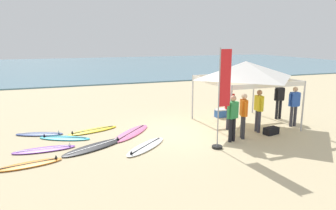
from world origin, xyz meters
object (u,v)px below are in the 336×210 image
at_px(canopy_tent, 245,70).
at_px(surfboard_black, 95,147).
at_px(person_red, 230,106).
at_px(person_green, 233,115).
at_px(surfboard_white, 146,146).
at_px(person_blue, 294,104).
at_px(person_orange, 243,113).
at_px(banner_flag, 222,103).
at_px(person_black, 279,98).
at_px(surfboard_purple, 44,149).
at_px(surfboard_yellow, 93,130).
at_px(surfboard_pink, 131,133).
at_px(surfboard_orange, 30,164).
at_px(person_yellow, 259,108).
at_px(surfboard_navy, 40,134).
at_px(cooler_box, 220,113).
at_px(surfboard_cyan, 64,138).
at_px(gear_bag_near_tent, 271,131).

xyz_separation_m(canopy_tent, surfboard_black, (-6.47, -0.81, -2.35)).
bearing_deg(person_red, person_green, -117.12).
relative_size(surfboard_white, person_blue, 1.19).
bearing_deg(person_orange, banner_flag, -154.41).
bearing_deg(person_blue, person_black, 78.71).
relative_size(person_orange, person_blue, 1.00).
distance_m(surfboard_black, surfboard_purple, 1.64).
xyz_separation_m(surfboard_black, surfboard_white, (1.67, -0.57, 0.00)).
distance_m(surfboard_yellow, person_red, 5.66).
bearing_deg(surfboard_pink, person_red, -10.58).
bearing_deg(surfboard_yellow, surfboard_orange, -126.86).
height_order(surfboard_yellow, person_yellow, person_yellow).
xyz_separation_m(surfboard_navy, person_green, (6.62, -3.26, 0.95)).
bearing_deg(surfboard_purple, surfboard_black, -11.01).
xyz_separation_m(surfboard_pink, surfboard_yellow, (-1.39, 0.87, 0.00)).
bearing_deg(surfboard_navy, cooler_box, 0.35).
distance_m(canopy_tent, person_green, 2.86).
relative_size(surfboard_orange, cooler_box, 3.85).
relative_size(surfboard_black, surfboard_white, 1.22).
bearing_deg(cooler_box, surfboard_pink, -166.02).
height_order(surfboard_cyan, person_blue, person_blue).
bearing_deg(person_green, person_blue, 13.65).
height_order(person_yellow, person_black, same).
xyz_separation_m(canopy_tent, person_blue, (1.84, -0.99, -1.40)).
distance_m(surfboard_orange, person_green, 6.85).
bearing_deg(person_red, surfboard_yellow, 163.26).
bearing_deg(person_green, surfboard_purple, 168.14).
distance_m(surfboard_cyan, surfboard_navy, 1.24).
distance_m(person_black, person_blue, 1.26).
bearing_deg(surfboard_pink, canopy_tent, -3.62).
bearing_deg(surfboard_cyan, canopy_tent, -4.27).
height_order(person_red, cooler_box, person_red).
distance_m(surfboard_white, surfboard_yellow, 2.97).
relative_size(surfboard_black, surfboard_yellow, 1.15).
relative_size(surfboard_cyan, banner_flag, 0.58).
relative_size(banner_flag, cooler_box, 6.80).
xyz_separation_m(surfboard_black, surfboard_orange, (-1.99, -0.89, 0.00)).
bearing_deg(person_black, person_green, -150.95).
height_order(canopy_tent, person_red, canopy_tent).
distance_m(surfboard_white, person_green, 3.29).
xyz_separation_m(person_red, banner_flag, (-1.45, -1.85, 0.59)).
xyz_separation_m(canopy_tent, surfboard_orange, (-8.46, -1.71, -2.35)).
relative_size(surfboard_purple, person_green, 1.18).
height_order(surfboard_cyan, surfboard_white, same).
bearing_deg(gear_bag_near_tent, person_black, 45.28).
relative_size(surfboard_black, person_blue, 1.45).
bearing_deg(surfboard_purple, surfboard_pink, 14.32).
height_order(surfboard_black, person_orange, person_orange).
distance_m(canopy_tent, surfboard_pink, 5.45).
bearing_deg(surfboard_pink, surfboard_cyan, 174.45).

